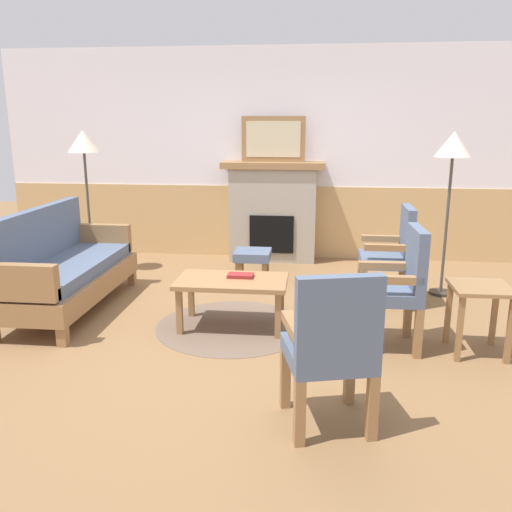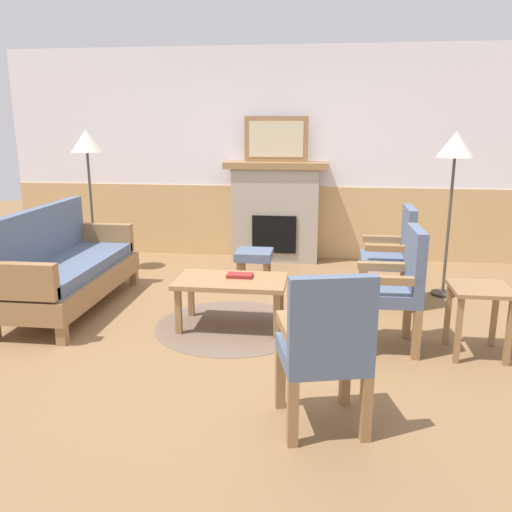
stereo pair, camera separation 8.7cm
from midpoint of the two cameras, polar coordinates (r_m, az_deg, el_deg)
ground_plane at (r=4.81m, az=-0.98°, el=-7.39°), size 14.00×14.00×0.00m
wall_back at (r=7.07m, az=1.66°, el=10.46°), size 7.20×0.14×2.70m
fireplace at (r=6.90m, az=1.45°, el=4.87°), size 1.30×0.44×1.28m
framed_picture at (r=6.81m, az=1.50°, el=12.42°), size 0.80×0.04×0.56m
couch at (r=5.41m, az=-20.22°, el=-1.39°), size 0.70×1.80×0.98m
coffee_table at (r=4.65m, az=-3.13°, el=-3.13°), size 0.96×0.56×0.44m
round_rug at (r=4.78m, az=-3.07°, el=-7.51°), size 1.36×1.36×0.01m
book_on_table at (r=4.68m, az=-2.20°, el=-2.11°), size 0.23×0.13×0.03m
footstool at (r=6.01m, az=-0.77°, el=-0.11°), size 0.40×0.40×0.36m
armchair_near_fireplace at (r=5.36m, az=14.00°, el=0.51°), size 0.49×0.49×0.98m
armchair_by_window_left at (r=4.33m, az=14.44°, el=-2.77°), size 0.49×0.49×0.98m
armchair_front_left at (r=3.09m, az=7.31°, el=-9.35°), size 0.58×0.58×0.98m
side_table at (r=4.44m, az=22.37°, el=-4.39°), size 0.44×0.44×0.55m
floor_lamp_by_couch at (r=6.53m, az=-18.34°, el=10.69°), size 0.36×0.36×1.68m
floor_lamp_by_chairs at (r=5.70m, az=19.93°, el=10.16°), size 0.36×0.36×1.68m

